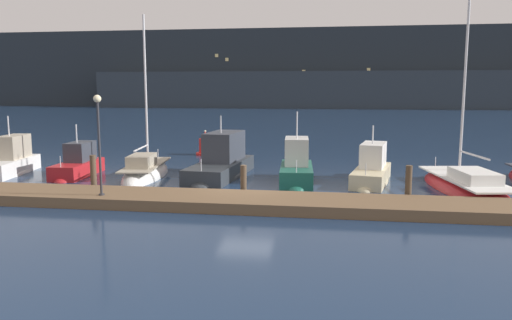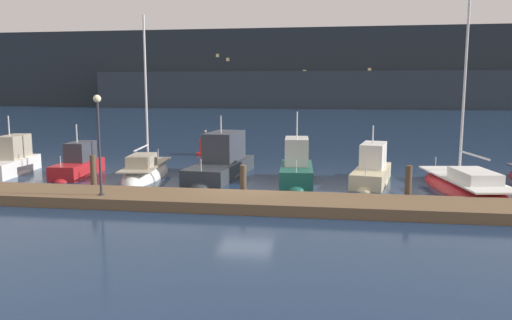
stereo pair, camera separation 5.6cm
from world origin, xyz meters
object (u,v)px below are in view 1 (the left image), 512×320
(motorboat_berth_6, at_px, (372,175))
(sailboat_berth_7, at_px, (465,189))
(motorboat_berth_5, at_px, (296,173))
(sailboat_berth_3, at_px, (146,175))
(dock_lamppost, at_px, (99,129))
(motorboat_berth_1, at_px, (11,167))
(motorboat_berth_2, at_px, (78,169))
(channel_buoy, at_px, (205,146))
(motorboat_berth_4, at_px, (221,168))

(motorboat_berth_6, height_order, sailboat_berth_7, sailboat_berth_7)
(motorboat_berth_5, height_order, motorboat_berth_6, motorboat_berth_5)
(sailboat_berth_3, distance_m, dock_lamppost, 7.60)
(motorboat_berth_1, relative_size, sailboat_berth_3, 0.56)
(motorboat_berth_2, distance_m, motorboat_berth_6, 16.26)
(motorboat_berth_1, distance_m, dock_lamppost, 11.22)
(motorboat_berth_2, height_order, sailboat_berth_7, sailboat_berth_7)
(motorboat_berth_5, bearing_deg, motorboat_berth_6, 7.40)
(motorboat_berth_6, relative_size, sailboat_berth_7, 0.53)
(motorboat_berth_6, bearing_deg, motorboat_berth_1, -178.58)
(channel_buoy, bearing_deg, sailboat_berth_3, -96.27)
(motorboat_berth_2, bearing_deg, sailboat_berth_7, -3.11)
(motorboat_berth_1, distance_m, motorboat_berth_6, 20.35)
(motorboat_berth_2, distance_m, motorboat_berth_4, 8.11)
(motorboat_berth_1, bearing_deg, sailboat_berth_7, -2.44)
(motorboat_berth_4, distance_m, motorboat_berth_6, 8.24)
(sailboat_berth_3, relative_size, motorboat_berth_4, 1.30)
(sailboat_berth_3, relative_size, sailboat_berth_7, 0.89)
(sailboat_berth_3, distance_m, motorboat_berth_6, 12.38)
(motorboat_berth_1, distance_m, channel_buoy, 13.28)
(motorboat_berth_1, relative_size, motorboat_berth_2, 1.18)
(motorboat_berth_5, distance_m, sailboat_berth_7, 8.28)
(motorboat_berth_1, relative_size, motorboat_berth_4, 0.73)
(dock_lamppost, bearing_deg, sailboat_berth_7, 18.97)
(motorboat_berth_2, relative_size, dock_lamppost, 1.11)
(motorboat_berth_4, bearing_deg, motorboat_berth_1, -174.66)
(channel_buoy, distance_m, dock_lamppost, 16.51)
(motorboat_berth_4, relative_size, channel_buoy, 4.09)
(motorboat_berth_4, xyz_separation_m, dock_lamppost, (-3.45, -7.67, 2.79))
(motorboat_berth_1, xyz_separation_m, motorboat_berth_4, (12.12, 1.13, 0.04))
(motorboat_berth_6, distance_m, sailboat_berth_7, 4.57)
(motorboat_berth_2, relative_size, sailboat_berth_7, 0.43)
(channel_buoy, height_order, dock_lamppost, dock_lamppost)
(channel_buoy, bearing_deg, motorboat_berth_2, -116.87)
(motorboat_berth_4, relative_size, motorboat_berth_5, 1.46)
(motorboat_berth_2, relative_size, sailboat_berth_3, 0.48)
(sailboat_berth_7, bearing_deg, motorboat_berth_6, 160.11)
(motorboat_berth_4, distance_m, dock_lamppost, 8.86)
(sailboat_berth_7, distance_m, channel_buoy, 19.02)
(sailboat_berth_7, distance_m, dock_lamppost, 17.17)
(motorboat_berth_4, bearing_deg, sailboat_berth_3, -169.44)
(motorboat_berth_1, relative_size, motorboat_berth_6, 0.95)
(motorboat_berth_5, height_order, dock_lamppost, dock_lamppost)
(sailboat_berth_3, bearing_deg, sailboat_berth_7, -4.82)
(motorboat_berth_5, xyz_separation_m, sailboat_berth_7, (8.21, -1.05, -0.36))
(channel_buoy, bearing_deg, motorboat_berth_6, -39.23)
(motorboat_berth_1, xyz_separation_m, sailboat_berth_3, (7.96, 0.36, -0.30))
(motorboat_berth_5, bearing_deg, motorboat_berth_4, 165.22)
(motorboat_berth_2, bearing_deg, motorboat_berth_1, -179.06)
(motorboat_berth_1, bearing_deg, motorboat_berth_2, 0.94)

